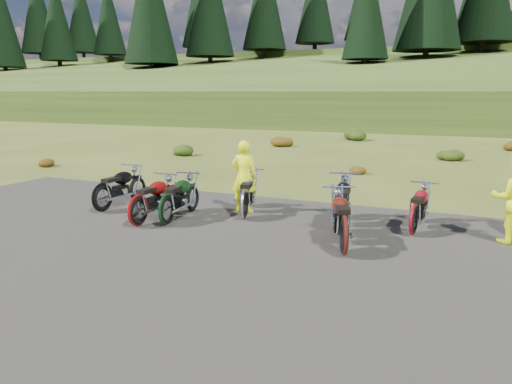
% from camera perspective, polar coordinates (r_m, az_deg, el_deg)
% --- Properties ---
extents(ground, '(300.00, 300.00, 0.00)m').
position_cam_1_polar(ground, '(9.82, 1.33, -6.01)').
color(ground, '#3E4A18').
rests_on(ground, ground).
extents(gravel_pad, '(20.00, 12.00, 0.04)m').
position_cam_1_polar(gravel_pad, '(8.12, -4.22, -9.85)').
color(gravel_pad, black).
rests_on(gravel_pad, ground).
extents(hill_slope, '(300.00, 45.97, 9.37)m').
position_cam_1_polar(hill_slope, '(58.83, 20.71, 7.78)').
color(hill_slope, '#2E4115').
rests_on(hill_slope, ground).
extents(hill_plateau, '(300.00, 90.00, 9.17)m').
position_cam_1_polar(hill_plateau, '(118.74, 22.62, 9.09)').
color(hill_plateau, '#2E4115').
rests_on(hill_plateau, ground).
extents(conifer_9, '(7.48, 7.48, 19.00)m').
position_cam_1_polar(conifer_9, '(117.35, -23.72, 18.45)').
color(conifer_9, black).
rests_on(conifer_9, ground).
extents(conifer_10, '(7.04, 7.04, 18.00)m').
position_cam_1_polar(conifer_10, '(117.38, -19.36, 18.70)').
color(conifer_10, black).
rests_on(conifer_10, ground).
extents(conifer_11, '(6.60, 6.60, 17.00)m').
position_cam_1_polar(conifer_11, '(95.31, -27.15, 17.12)').
color(conifer_11, black).
rests_on(conifer_11, ground).
extents(conifer_12, '(6.16, 6.16, 16.00)m').
position_cam_1_polar(conifer_12, '(95.02, -21.85, 17.98)').
color(conifer_12, black).
rests_on(conifer_12, ground).
extents(conifer_13, '(5.72, 5.72, 15.00)m').
position_cam_1_polar(conifer_13, '(95.49, -16.52, 18.70)').
color(conifer_13, black).
rests_on(conifer_13, ground).
extents(conifer_14, '(5.28, 5.28, 14.00)m').
position_cam_1_polar(conifer_14, '(96.71, -11.24, 19.25)').
color(conifer_14, black).
rests_on(conifer_14, ground).
extents(conifer_16, '(7.48, 7.48, 19.00)m').
position_cam_1_polar(conifer_16, '(74.34, -12.10, 20.68)').
color(conifer_16, black).
rests_on(conifer_16, ground).
extents(conifer_21, '(5.28, 5.28, 14.00)m').
position_cam_1_polar(conifer_21, '(60.76, 12.56, 20.23)').
color(conifer_21, black).
rests_on(conifer_21, ground).
extents(shrub_0, '(0.77, 0.77, 0.45)m').
position_cam_1_polar(shrub_0, '(21.58, -22.61, 3.29)').
color(shrub_0, '#5C260B').
rests_on(shrub_0, ground).
extents(shrub_1, '(1.03, 1.03, 0.61)m').
position_cam_1_polar(shrub_1, '(23.80, -8.42, 4.91)').
color(shrub_1, black).
rests_on(shrub_1, ground).
extents(shrub_2, '(1.30, 1.30, 0.77)m').
position_cam_1_polar(shrub_2, '(27.21, 2.83, 5.98)').
color(shrub_2, '#5C260B').
rests_on(shrub_2, ground).
extents(shrub_3, '(1.56, 1.56, 0.92)m').
position_cam_1_polar(shrub_3, '(31.42, 11.36, 6.63)').
color(shrub_3, black).
rests_on(shrub_3, ground).
extents(shrub_4, '(0.77, 0.77, 0.45)m').
position_cam_1_polar(shrub_4, '(18.49, 11.28, 2.73)').
color(shrub_4, '#5C260B').
rests_on(shrub_4, ground).
extents(shrub_5, '(1.03, 1.03, 0.61)m').
position_cam_1_polar(shrub_5, '(23.32, 21.23, 4.13)').
color(shrub_5, black).
rests_on(shrub_5, ground).
extents(motorcycle_0, '(0.73, 2.03, 1.05)m').
position_cam_1_polar(motorcycle_0, '(12.90, -17.05, -2.28)').
color(motorcycle_0, black).
rests_on(motorcycle_0, ground).
extents(motorcycle_1, '(0.67, 1.99, 1.04)m').
position_cam_1_polar(motorcycle_1, '(11.34, -13.24, -3.93)').
color(motorcycle_1, maroon).
rests_on(motorcycle_1, ground).
extents(motorcycle_2, '(0.86, 2.04, 1.04)m').
position_cam_1_polar(motorcycle_2, '(11.33, -10.11, -3.81)').
color(motorcycle_2, black).
rests_on(motorcycle_2, ground).
extents(motorcycle_3, '(1.19, 2.09, 1.04)m').
position_cam_1_polar(motorcycle_3, '(11.65, -1.35, -3.22)').
color(motorcycle_3, '#B1B0B5').
rests_on(motorcycle_3, ground).
extents(motorcycle_4, '(1.36, 2.17, 1.08)m').
position_cam_1_polar(motorcycle_4, '(9.27, 9.96, -7.24)').
color(motorcycle_4, '#4B150C').
rests_on(motorcycle_4, ground).
extents(motorcycle_5, '(1.10, 2.27, 1.14)m').
position_cam_1_polar(motorcycle_5, '(10.52, 9.46, -4.98)').
color(motorcycle_5, black).
rests_on(motorcycle_5, ground).
extents(motorcycle_6, '(0.74, 1.89, 0.97)m').
position_cam_1_polar(motorcycle_6, '(10.86, 17.46, -4.84)').
color(motorcycle_6, maroon).
rests_on(motorcycle_6, ground).
extents(person_middle, '(0.70, 0.51, 1.77)m').
position_cam_1_polar(person_middle, '(12.14, -1.37, 1.65)').
color(person_middle, '#E4F40C').
rests_on(person_middle, ground).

